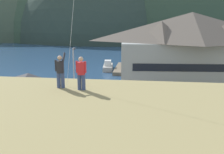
{
  "coord_description": "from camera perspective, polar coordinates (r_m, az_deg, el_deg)",
  "views": [
    {
      "loc": [
        4.26,
        -20.93,
        11.03
      ],
      "look_at": [
        0.46,
        9.0,
        4.05
      ],
      "focal_mm": 41.12,
      "sensor_mm": 36.0,
      "label": 1
    }
  ],
  "objects": [
    {
      "name": "far_hill_east_peak",
      "position": [
        146.56,
        -8.59,
        8.57
      ],
      "size": [
        122.84,
        68.19,
        68.99
      ],
      "primitive_type": "ellipsoid",
      "color": "#334733",
      "rests_on": "ground"
    },
    {
      "name": "far_hill_far_shoulder",
      "position": [
        133.89,
        18.73,
        7.62
      ],
      "size": [
        107.14,
        60.84,
        78.83
      ],
      "primitive_type": "ellipsoid",
      "color": "#334733",
      "rests_on": "ground"
    },
    {
      "name": "person_companion",
      "position": [
        13.27,
        -6.87,
        1.05
      ],
      "size": [
        0.55,
        0.4,
        1.74
      ],
      "color": "#384770",
      "rests_on": "grassy_hill_foreground"
    },
    {
      "name": "bay_water",
      "position": [
        81.79,
        4.19,
        5.25
      ],
      "size": [
        360.0,
        84.0,
        0.03
      ],
      "primitive_type": "cube",
      "color": "navy",
      "rests_on": "ground"
    },
    {
      "name": "parked_car_mid_row_center",
      "position": [
        23.39,
        12.5,
        -12.52
      ],
      "size": [
        4.26,
        2.17,
        1.82
      ],
      "color": "black",
      "rests_on": "parking_lot_pad"
    },
    {
      "name": "person_kite_flyer",
      "position": [
        13.85,
        -11.43,
        1.46
      ],
      "size": [
        0.52,
        0.68,
        1.86
      ],
      "color": "#384770",
      "rests_on": "grassy_hill_foreground"
    },
    {
      "name": "far_hill_center_saddle",
      "position": [
        134.7,
        -2.88,
        8.31
      ],
      "size": [
        90.44,
        67.43,
        71.95
      ],
      "primitive_type": "ellipsoid",
      "color": "#2D3D33",
      "rests_on": "ground"
    },
    {
      "name": "parking_light_pole",
      "position": [
        33.43,
        -8.46,
        1.16
      ],
      "size": [
        0.24,
        0.78,
        7.19
      ],
      "color": "#ADADB2",
      "rests_on": "parking_lot_pad"
    },
    {
      "name": "moored_boat_wharfside",
      "position": [
        55.58,
        -0.9,
        2.33
      ],
      "size": [
        2.54,
        6.3,
        2.16
      ],
      "color": "#A8A399",
      "rests_on": "ground"
    },
    {
      "name": "far_hill_west_ridge",
      "position": [
        162.8,
        -22.79,
        8.14
      ],
      "size": [
        111.09,
        72.08,
        74.86
      ],
      "primitive_type": "ellipsoid",
      "color": "#42513D",
      "rests_on": "ground"
    },
    {
      "name": "ground_plane",
      "position": [
        24.04,
        -3.91,
        -14.32
      ],
      "size": [
        600.0,
        600.0,
        0.0
      ],
      "primitive_type": "plane",
      "color": "#66604C"
    },
    {
      "name": "parked_car_corner_spot",
      "position": [
        31.34,
        22.06,
        -6.51
      ],
      "size": [
        4.24,
        2.14,
        1.82
      ],
      "color": "#B28923",
      "rests_on": "parking_lot_pad"
    },
    {
      "name": "wharf_dock",
      "position": [
        55.36,
        2.49,
        1.89
      ],
      "size": [
        3.2,
        11.71,
        0.7
      ],
      "color": "#70604C",
      "rests_on": "ground"
    },
    {
      "name": "parked_car_front_row_red",
      "position": [
        29.44,
        0.57,
        -6.76
      ],
      "size": [
        4.33,
        2.32,
        1.82
      ],
      "color": "navy",
      "rests_on": "parking_lot_pad"
    },
    {
      "name": "harbor_lodge",
      "position": [
        43.01,
        17.05,
        6.21
      ],
      "size": [
        23.94,
        12.7,
        11.9
      ],
      "color": "#999E99",
      "rests_on": "ground"
    },
    {
      "name": "parked_car_mid_row_far",
      "position": [
        23.19,
        -5.43,
        -12.48
      ],
      "size": [
        4.26,
        2.18,
        1.82
      ],
      "color": "slate",
      "rests_on": "parking_lot_pad"
    },
    {
      "name": "storage_shed_near_lot",
      "position": [
        31.78,
        -17.88,
        -3.21
      ],
      "size": [
        7.1,
        4.74,
        4.79
      ],
      "color": "beige",
      "rests_on": "ground"
    },
    {
      "name": "parking_lot_pad",
      "position": [
        28.48,
        -1.96,
        -9.66
      ],
      "size": [
        40.0,
        20.0,
        0.1
      ],
      "primitive_type": "cube",
      "color": "slate",
      "rests_on": "ground"
    },
    {
      "name": "parked_car_mid_row_near",
      "position": [
        29.78,
        13.52,
        -6.9
      ],
      "size": [
        4.35,
        2.36,
        1.82
      ],
      "color": "slate",
      "rests_on": "parking_lot_pad"
    }
  ]
}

